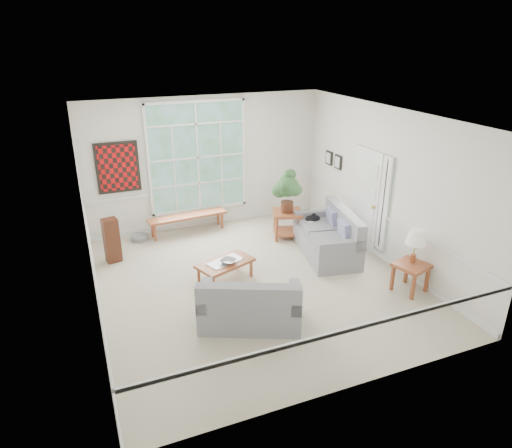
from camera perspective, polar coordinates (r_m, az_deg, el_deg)
The scene contains 24 objects.
floor at distance 8.49m, azimuth -0.12°, elevation -7.17°, with size 5.50×6.00×0.01m, color #BAB19A.
ceiling at distance 7.46m, azimuth -0.14°, elevation 13.28°, with size 5.50×6.00×0.02m, color white.
wall_back at distance 10.56m, azimuth -6.26°, elevation 7.64°, with size 5.50×0.02×3.00m, color silver.
wall_front at distance 5.44m, azimuth 11.85°, elevation -7.88°, with size 5.50×0.02×3.00m, color silver.
wall_left at distance 7.35m, azimuth -20.45°, elevation -0.54°, with size 0.02×6.00×3.00m, color silver.
wall_right at distance 9.17m, azimuth 16.07°, elevation 4.55°, with size 0.02×6.00×3.00m, color silver.
window_back at distance 10.43m, azimuth -7.30°, elevation 8.26°, with size 2.30×0.08×2.40m, color white.
entry_door at distance 9.74m, azimuth 13.49°, elevation 3.07°, with size 0.08×0.90×2.10m, color white.
door_sidelight at distance 9.24m, azimuth 15.75°, elevation 2.41°, with size 0.08×0.26×1.90m, color white.
wall_art at distance 10.15m, azimuth -16.90°, elevation 6.76°, with size 0.90×0.06×1.10m, color maroon.
wall_frame_near at distance 10.51m, azimuth 10.17°, elevation 7.62°, with size 0.04×0.26×0.32m, color black.
wall_frame_far at distance 10.84m, azimuth 9.06°, elevation 8.16°, with size 0.04×0.26×0.32m, color black.
loveseat_right at distance 9.36m, azimuth 8.85°, elevation -1.16°, with size 0.91×1.77×0.96m, color gray.
loveseat_front at distance 7.14m, azimuth -0.78°, elevation -9.44°, with size 1.56×0.81×0.84m, color gray.
coffee_table at distance 8.44m, azimuth -3.86°, elevation -5.87°, with size 1.02×0.56×0.38m, color brown.
pewter_bowl at distance 8.28m, azimuth -3.48°, elevation -4.63°, with size 0.34×0.34×0.08m, color #98989D.
window_bench at distance 10.51m, azimuth -8.51°, elevation 0.01°, with size 1.79×0.35×0.42m, color brown.
end_table at distance 10.15m, azimuth 3.88°, elevation -0.03°, with size 0.62×0.62×0.62m, color brown.
houseplant at distance 9.85m, azimuth 3.94°, elevation 4.10°, with size 0.55×0.55×0.94m, color #2B5129, non-canonical shape.
side_table at distance 8.50m, azimuth 18.68°, elevation -6.34°, with size 0.52×0.52×0.53m, color brown.
table_lamp at distance 8.35m, azimuth 19.23°, elevation -2.63°, with size 0.35×0.35×0.60m, color white, non-canonical shape.
pet_bed at distance 10.40m, azimuth -14.35°, elevation -1.62°, with size 0.41×0.41×0.12m, color slate.
floor_speaker at distance 9.43m, azimuth -17.60°, elevation -1.96°, with size 0.28×0.22×0.91m, color #432013.
cat at distance 9.83m, azimuth 7.10°, elevation 0.71°, with size 0.34×0.24×0.16m, color black.
Camera 1 is at (-2.74, -6.83, 4.22)m, focal length 32.00 mm.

